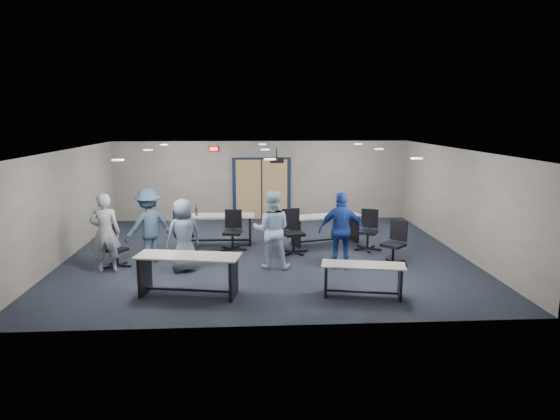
{
  "coord_description": "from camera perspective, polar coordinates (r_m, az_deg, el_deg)",
  "views": [
    {
      "loc": [
        -0.41,
        -12.48,
        3.51
      ],
      "look_at": [
        0.34,
        -0.3,
        1.22
      ],
      "focal_mm": 32.0,
      "sensor_mm": 36.0,
      "label": 1
    }
  ],
  "objects": [
    {
      "name": "back_wall",
      "position": [
        17.13,
        -2.12,
        3.37
      ],
      "size": [
        10.0,
        0.04,
        2.7
      ],
      "primitive_type": "cube",
      "color": "gray",
      "rests_on": "floor"
    },
    {
      "name": "chair_loose_right",
      "position": [
        12.25,
        12.84,
        -3.72
      ],
      "size": [
        0.95,
        0.95,
        1.06
      ],
      "primitive_type": null,
      "rotation": [
        0.0,
        0.0,
        -0.82
      ],
      "color": "black",
      "rests_on": "floor"
    },
    {
      "name": "person_navy",
      "position": [
        11.66,
        7.07,
        -2.36
      ],
      "size": [
        1.12,
        0.6,
        1.81
      ],
      "primitive_type": "imported",
      "rotation": [
        0.0,
        0.0,
        2.99
      ],
      "color": "navy",
      "rests_on": "floor"
    },
    {
      "name": "table_front_left",
      "position": [
        10.08,
        -10.43,
        -6.53
      ],
      "size": [
        2.13,
        1.05,
        0.83
      ],
      "rotation": [
        0.0,
        0.0,
        -0.19
      ],
      "color": "#AEABA5",
      "rests_on": "floor"
    },
    {
      "name": "table_back_right",
      "position": [
        13.98,
        5.23,
        -1.63
      ],
      "size": [
        2.09,
        1.18,
        0.94
      ],
      "rotation": [
        0.0,
        0.0,
        0.28
      ],
      "color": "#AEABA5",
      "rests_on": "floor"
    },
    {
      "name": "right_wall",
      "position": [
        13.78,
        19.66,
        0.98
      ],
      "size": [
        0.04,
        9.0,
        2.7
      ],
      "primitive_type": "cube",
      "color": "gray",
      "rests_on": "floor"
    },
    {
      "name": "front_wall",
      "position": [
        8.28,
        -0.54,
        -4.49
      ],
      "size": [
        10.0,
        0.04,
        2.7
      ],
      "primitive_type": "cube",
      "color": "gray",
      "rests_on": "floor"
    },
    {
      "name": "chair_back_b",
      "position": [
        13.24,
        -5.46,
        -2.4
      ],
      "size": [
        0.75,
        0.75,
        1.07
      ],
      "primitive_type": null,
      "rotation": [
        0.0,
        0.0,
        -0.11
      ],
      "color": "black",
      "rests_on": "floor"
    },
    {
      "name": "chair_back_c",
      "position": [
        12.94,
        1.55,
        -2.5
      ],
      "size": [
        0.87,
        0.87,
        1.15
      ],
      "primitive_type": null,
      "rotation": [
        0.0,
        0.0,
        0.23
      ],
      "color": "black",
      "rests_on": "floor"
    },
    {
      "name": "person_gray",
      "position": [
        12.01,
        -19.35,
        -2.47
      ],
      "size": [
        0.7,
        0.48,
        1.83
      ],
      "primitive_type": "imported",
      "rotation": [
        0.0,
        0.0,
        3.21
      ],
      "color": "#939AA1",
      "rests_on": "floor"
    },
    {
      "name": "person_plaid",
      "position": [
        11.62,
        -10.95,
        -2.84
      ],
      "size": [
        0.98,
        0.87,
        1.69
      ],
      "primitive_type": "imported",
      "rotation": [
        0.0,
        0.0,
        3.66
      ],
      "color": "slate",
      "rests_on": "floor"
    },
    {
      "name": "double_door",
      "position": [
        17.13,
        -2.11,
        2.36
      ],
      "size": [
        2.0,
        0.07,
        2.2
      ],
      "color": "black",
      "rests_on": "back_wall"
    },
    {
      "name": "left_wall",
      "position": [
        13.47,
        -23.38,
        0.52
      ],
      "size": [
        0.04,
        9.0,
        2.7
      ],
      "primitive_type": "cube",
      "color": "gray",
      "rests_on": "floor"
    },
    {
      "name": "floor",
      "position": [
        12.97,
        -1.57,
        -5.08
      ],
      "size": [
        10.0,
        10.0,
        0.0
      ],
      "primitive_type": "plane",
      "color": "black",
      "rests_on": "ground"
    },
    {
      "name": "table_front_right",
      "position": [
        10.03,
        9.46,
        -7.28
      ],
      "size": [
        1.7,
        0.85,
        0.66
      ],
      "rotation": [
        0.0,
        0.0,
        -0.2
      ],
      "color": "#AEABA5",
      "rests_on": "floor"
    },
    {
      "name": "chair_back_d",
      "position": [
        13.45,
        10.01,
        -2.31
      ],
      "size": [
        0.89,
        0.89,
        1.08
      ],
      "primitive_type": null,
      "rotation": [
        0.0,
        0.0,
        -0.42
      ],
      "color": "black",
      "rests_on": "floor"
    },
    {
      "name": "person_back",
      "position": [
        12.53,
        -14.79,
        -1.71
      ],
      "size": [
        1.34,
        1.25,
        1.82
      ],
      "primitive_type": "imported",
      "rotation": [
        0.0,
        0.0,
        3.79
      ],
      "color": "#405973",
      "rests_on": "floor"
    },
    {
      "name": "ceiling_projector",
      "position": [
        13.05,
        -0.38,
        5.76
      ],
      "size": [
        0.35,
        0.32,
        0.37
      ],
      "color": "black",
      "rests_on": "ceiling"
    },
    {
      "name": "ceiling_can_lights",
      "position": [
        12.77,
        -1.67,
        6.85
      ],
      "size": [
        6.24,
        5.74,
        0.02
      ],
      "primitive_type": null,
      "color": "white",
      "rests_on": "ceiling"
    },
    {
      "name": "chair_back_a",
      "position": [
        13.15,
        -10.94,
        -2.58
      ],
      "size": [
        0.84,
        0.84,
        1.1
      ],
      "primitive_type": null,
      "rotation": [
        0.0,
        0.0,
        0.24
      ],
      "color": "black",
      "rests_on": "floor"
    },
    {
      "name": "chair_loose_left",
      "position": [
        12.37,
        -18.16,
        -4.18
      ],
      "size": [
        0.77,
        0.77,
        0.93
      ],
      "primitive_type": null,
      "rotation": [
        0.0,
        0.0,
        1.13
      ],
      "color": "black",
      "rests_on": "floor"
    },
    {
      "name": "person_lightblue",
      "position": [
        11.63,
        -0.94,
        -2.27
      ],
      "size": [
        0.96,
        0.78,
        1.83
      ],
      "primitive_type": "imported",
      "rotation": [
        0.0,
        0.0,
        3.03
      ],
      "color": "#C0E0FF",
      "rests_on": "floor"
    },
    {
      "name": "table_back_left",
      "position": [
        13.96,
        -7.21,
        -1.61
      ],
      "size": [
        2.06,
        0.72,
        1.14
      ],
      "rotation": [
        0.0,
        0.0,
        -0.02
      ],
      "color": "#AEABA5",
      "rests_on": "floor"
    },
    {
      "name": "ceiling",
      "position": [
        12.52,
        -1.64,
        6.91
      ],
      "size": [
        10.0,
        9.0,
        0.04
      ],
      "primitive_type": "cube",
      "color": "white",
      "rests_on": "back_wall"
    },
    {
      "name": "exit_sign",
      "position": [
        17.0,
        -7.58,
        6.95
      ],
      "size": [
        0.32,
        0.07,
        0.18
      ],
      "color": "black",
      "rests_on": "back_wall"
    }
  ]
}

